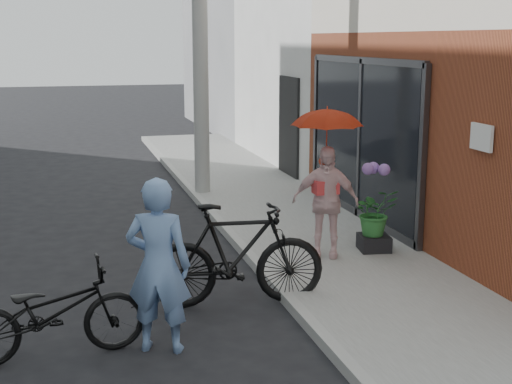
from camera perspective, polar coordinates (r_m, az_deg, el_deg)
name	(u,v)px	position (r m, az deg, el deg)	size (l,w,h in m)	color
ground	(212,325)	(7.51, -3.54, -10.61)	(80.00, 80.00, 0.00)	black
sidewalk	(331,250)	(9.87, 6.03, -4.65)	(2.20, 24.00, 0.12)	gray
curb	(250,257)	(9.52, -0.51, -5.21)	(0.12, 24.00, 0.12)	#9E9E99
plaster_building	(427,13)	(17.98, 13.51, 13.73)	(8.00, 6.00, 7.00)	white
east_building_far	(323,20)	(24.36, 5.36, 13.50)	(8.00, 8.00, 7.00)	gray
utility_pole	(200,4)	(13.04, -4.54, 14.75)	(0.28, 0.28, 7.00)	#9E9E99
officer	(158,266)	(6.72, -7.81, -5.85)	(0.61, 0.40, 1.68)	#6A8BBC
bike_left	(52,312)	(6.88, -16.01, -9.25)	(0.59, 1.70, 0.89)	black
bike_right	(236,255)	(7.84, -1.58, -5.04)	(0.55, 1.95, 1.17)	black
kimono_woman	(325,202)	(9.23, 5.57, -0.76)	(0.85, 0.35, 1.45)	#F3CCCC
parasol	(327,116)	(9.05, 5.71, 6.06)	(0.86, 0.86, 0.75)	red
planter	(374,243)	(9.71, 9.41, -4.02)	(0.39, 0.39, 0.21)	black
potted_plant	(375,212)	(9.60, 9.50, -1.59)	(0.58, 0.50, 0.64)	#2E7432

